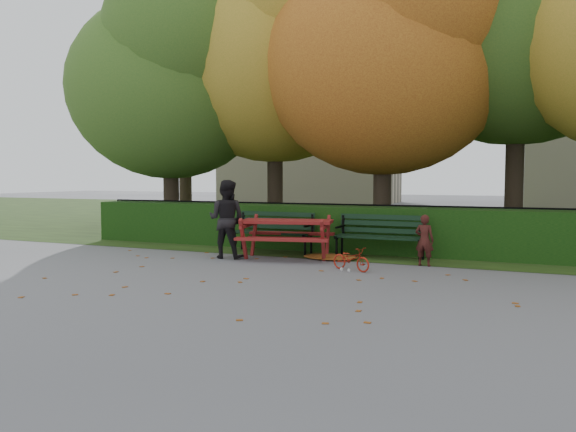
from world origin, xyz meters
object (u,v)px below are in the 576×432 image
at_px(tree_c, 395,43).
at_px(bench_left, 274,229).
at_px(picnic_table, 287,228).
at_px(child, 424,240).
at_px(bicycle, 351,259).
at_px(tree_a, 174,72).
at_px(tree_f, 189,60).
at_px(tree_b, 283,40).
at_px(bench_right, 381,233).
at_px(adult, 226,219).

relative_size(tree_c, bench_left, 4.44).
xyz_separation_m(picnic_table, child, (2.76, 0.09, -0.13)).
xyz_separation_m(picnic_table, bicycle, (1.66, -0.95, -0.40)).
xyz_separation_m(tree_a, tree_c, (6.02, 0.38, 0.30)).
height_order(tree_c, tree_f, tree_f).
height_order(tree_b, picnic_table, tree_b).
bearing_deg(bicycle, tree_b, 57.77).
bearing_deg(tree_a, tree_c, 3.65).
height_order(tree_a, bench_left, tree_a).
xyz_separation_m(tree_a, bench_right, (6.29, -1.88, -4.00)).
xyz_separation_m(tree_b, bench_left, (1.14, -3.04, -4.88)).
relative_size(tree_a, bench_left, 4.16).
xyz_separation_m(bench_right, child, (1.00, -0.67, -0.04)).
xyz_separation_m(tree_a, bicycle, (6.19, -3.59, -4.31)).
bearing_deg(tree_b, bench_left, -69.42).
bearing_deg(tree_f, bicycle, -41.70).
bearing_deg(tree_c, bench_left, -133.36).
bearing_deg(bench_left, tree_a, 154.24).
bearing_deg(tree_a, bicycle, -30.10).
xyz_separation_m(child, adult, (-3.89, -0.58, 0.32)).
relative_size(picnic_table, child, 2.20).
relative_size(child, bicycle, 1.20).
distance_m(tree_c, adult, 5.95).
distance_m(child, bicycle, 1.54).
bearing_deg(bench_left, tree_f, 136.49).
relative_size(tree_b, adult, 5.50).
relative_size(tree_c, bench_right, 4.44).
bearing_deg(bicycle, bench_left, 75.21).
height_order(tree_a, tree_b, tree_b).
bearing_deg(bench_right, tree_c, 96.70).
distance_m(tree_a, bench_left, 5.89).
xyz_separation_m(tree_c, adult, (-2.62, -3.51, -4.03)).
bearing_deg(tree_b, picnic_table, -64.87).
bearing_deg(bench_right, adult, -156.66).
relative_size(tree_f, adult, 5.75).
xyz_separation_m(tree_a, child, (7.29, -2.54, -4.04)).
relative_size(bench_right, picnic_table, 0.85).
bearing_deg(tree_f, child, -33.90).
height_order(adult, bicycle, adult).
xyz_separation_m(tree_a, tree_b, (2.74, 1.17, 0.88)).
bearing_deg(tree_a, bench_right, -16.61).
relative_size(tree_a, tree_f, 0.81).
bearing_deg(bench_right, tree_f, 146.08).
xyz_separation_m(tree_c, bicycle, (0.17, -3.97, -4.61)).
distance_m(tree_b, bench_left, 5.87).
bearing_deg(tree_b, tree_c, -13.45).
bearing_deg(bench_left, tree_b, 110.58).
height_order(picnic_table, child, child).
height_order(child, adult, adult).
bearing_deg(bench_left, child, -11.12).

